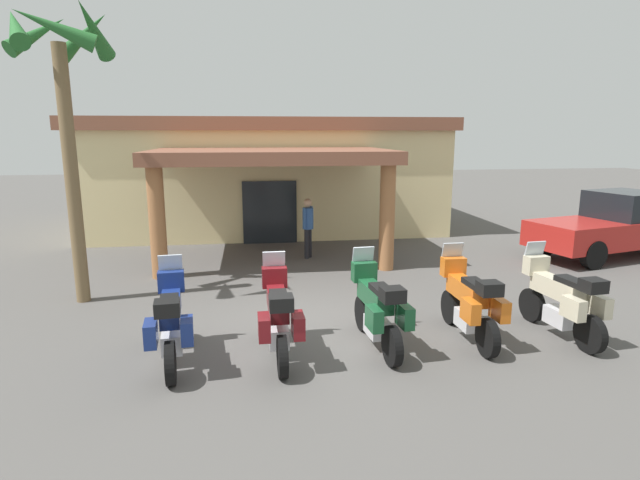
# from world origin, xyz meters

# --- Properties ---
(ground_plane) EXTENTS (80.00, 80.00, 0.00)m
(ground_plane) POSITION_xyz_m (0.00, 0.00, 0.00)
(ground_plane) COLOR #514F4C
(motel_building) EXTENTS (13.38, 11.54, 4.18)m
(motel_building) POSITION_xyz_m (0.08, 11.15, 2.13)
(motel_building) COLOR beige
(motel_building) RESTS_ON ground_plane
(motorcycle_blue) EXTENTS (0.73, 2.21, 1.61)m
(motorcycle_blue) POSITION_xyz_m (-2.18, -1.11, 0.70)
(motorcycle_blue) COLOR black
(motorcycle_blue) RESTS_ON ground_plane
(motorcycle_maroon) EXTENTS (0.70, 2.21, 1.61)m
(motorcycle_maroon) POSITION_xyz_m (-0.46, -1.15, 0.70)
(motorcycle_maroon) COLOR black
(motorcycle_maroon) RESTS_ON ground_plane
(motorcycle_green) EXTENTS (0.73, 2.21, 1.61)m
(motorcycle_green) POSITION_xyz_m (1.25, -1.04, 0.70)
(motorcycle_green) COLOR black
(motorcycle_green) RESTS_ON ground_plane
(motorcycle_orange) EXTENTS (0.71, 2.21, 1.61)m
(motorcycle_orange) POSITION_xyz_m (2.97, -0.97, 0.70)
(motorcycle_orange) COLOR black
(motorcycle_orange) RESTS_ON ground_plane
(motorcycle_cream) EXTENTS (0.73, 2.21, 1.61)m
(motorcycle_cream) POSITION_xyz_m (4.68, -1.11, 0.70)
(motorcycle_cream) COLOR black
(motorcycle_cream) RESTS_ON ground_plane
(pedestrian) EXTENTS (0.34, 0.45, 1.78)m
(pedestrian) POSITION_xyz_m (0.97, 5.59, 1.04)
(pedestrian) COLOR black
(pedestrian) RESTS_ON ground_plane
(pickup_truck_red) EXTENTS (5.50, 3.04, 1.95)m
(pickup_truck_red) POSITION_xyz_m (10.07, 4.29, 0.94)
(pickup_truck_red) COLOR black
(pickup_truck_red) RESTS_ON ground_plane
(palm_tree_roadside) EXTENTS (2.17, 2.19, 6.25)m
(palm_tree_roadside) POSITION_xyz_m (-4.51, 2.43, 4.70)
(palm_tree_roadside) COLOR brown
(palm_tree_roadside) RESTS_ON ground_plane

